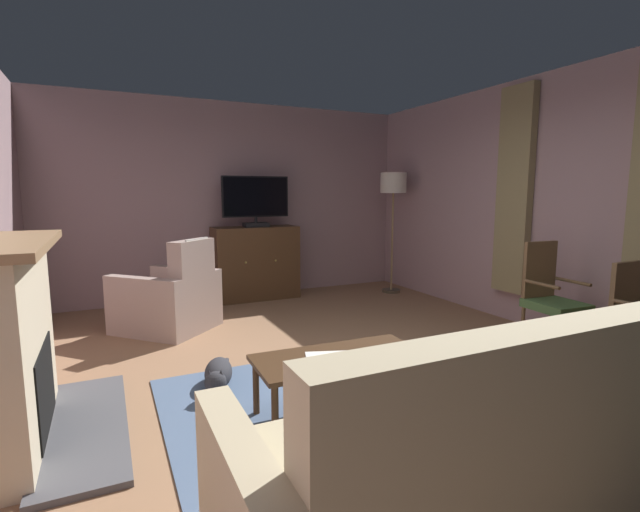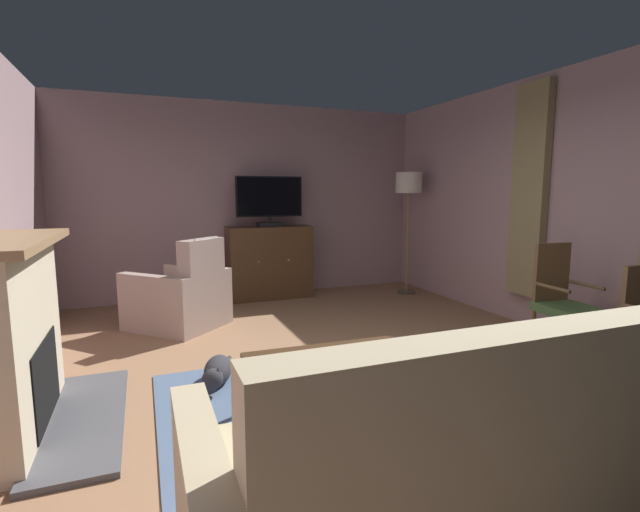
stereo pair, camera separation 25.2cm
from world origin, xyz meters
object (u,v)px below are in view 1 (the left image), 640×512
object	(u,v)px
tv_cabinet	(256,264)
folded_newspaper	(329,357)
side_chair_tucked_against_wall	(550,296)
cat	(218,374)
floor_lamp	(393,191)
armchair_beside_cabinet	(170,301)
television	(256,200)
sofa_floral	(471,457)
coffee_table	(339,362)
tv_remote	(354,360)

from	to	relation	value
tv_cabinet	folded_newspaper	xyz separation A→B (m)	(-0.62, -3.58, -0.07)
side_chair_tucked_against_wall	cat	bearing A→B (deg)	171.10
folded_newspaper	cat	distance (m)	1.01
cat	floor_lamp	bearing A→B (deg)	36.07
tv_cabinet	armchair_beside_cabinet	bearing A→B (deg)	-141.49
television	cat	bearing A→B (deg)	-113.36
sofa_floral	side_chair_tucked_against_wall	distance (m)	2.81
tv_cabinet	sofa_floral	world-z (taller)	tv_cabinet
coffee_table	sofa_floral	xyz separation A→B (m)	(0.05, -1.19, -0.04)
coffee_table	side_chair_tucked_against_wall	world-z (taller)	side_chair_tucked_against_wall
tv_cabinet	cat	distance (m)	3.07
tv_cabinet	cat	world-z (taller)	tv_cabinet
tv_cabinet	floor_lamp	world-z (taller)	floor_lamp
tv_cabinet	folded_newspaper	world-z (taller)	tv_cabinet
coffee_table	television	bearing A→B (deg)	81.38
tv_cabinet	armchair_beside_cabinet	xyz separation A→B (m)	(-1.32, -1.05, -0.17)
tv_remote	armchair_beside_cabinet	distance (m)	2.79
television	armchair_beside_cabinet	size ratio (longest dim) A/B	0.76
tv_cabinet	coffee_table	world-z (taller)	tv_cabinet
tv_remote	floor_lamp	bearing A→B (deg)	32.98
tv_remote	side_chair_tucked_against_wall	world-z (taller)	side_chair_tucked_against_wall
folded_newspaper	floor_lamp	size ratio (longest dim) A/B	0.17
sofa_floral	cat	bearing A→B (deg)	109.79
tv_cabinet	tv_remote	bearing A→B (deg)	-97.64
tv_remote	armchair_beside_cabinet	size ratio (longest dim) A/B	0.14
armchair_beside_cabinet	cat	size ratio (longest dim) A/B	1.74
tv_remote	floor_lamp	xyz separation A→B (m)	(2.49, 3.23, 1.10)
television	folded_newspaper	bearing A→B (deg)	-99.91
cat	floor_lamp	distance (m)	4.18
armchair_beside_cabinet	side_chair_tucked_against_wall	world-z (taller)	side_chair_tucked_against_wall
tv_remote	sofa_floral	distance (m)	1.05
coffee_table	floor_lamp	distance (m)	4.15
folded_newspaper	cat	world-z (taller)	folded_newspaper
folded_newspaper	tv_cabinet	bearing A→B (deg)	99.80
tv_cabinet	cat	size ratio (longest dim) A/B	1.67
television	sofa_floral	size ratio (longest dim) A/B	0.42
tv_cabinet	side_chair_tucked_against_wall	bearing A→B (deg)	-59.94
television	cat	xyz separation A→B (m)	(-1.19, -2.75, -1.30)
tv_cabinet	cat	xyz separation A→B (m)	(-1.19, -2.80, -0.38)
tv_cabinet	tv_remote	distance (m)	3.75
television	sofa_floral	xyz separation A→B (m)	(-0.48, -4.71, -1.08)
folded_newspaper	tv_remote	bearing A→B (deg)	-29.56
folded_newspaper	television	bearing A→B (deg)	99.66
sofa_floral	floor_lamp	size ratio (longest dim) A/B	1.24
television	sofa_floral	world-z (taller)	television
armchair_beside_cabinet	floor_lamp	xyz separation A→B (m)	(3.31, 0.56, 1.20)
tv_remote	folded_newspaper	distance (m)	0.18
tv_remote	tv_cabinet	bearing A→B (deg)	62.98
armchair_beside_cabinet	side_chair_tucked_against_wall	distance (m)	3.93
armchair_beside_cabinet	television	bearing A→B (deg)	37.06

